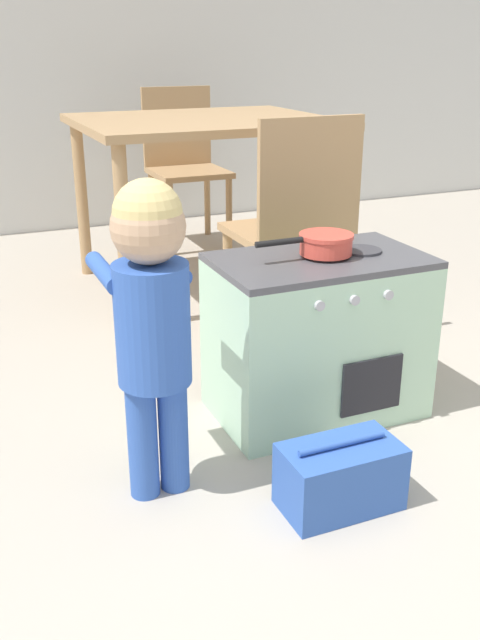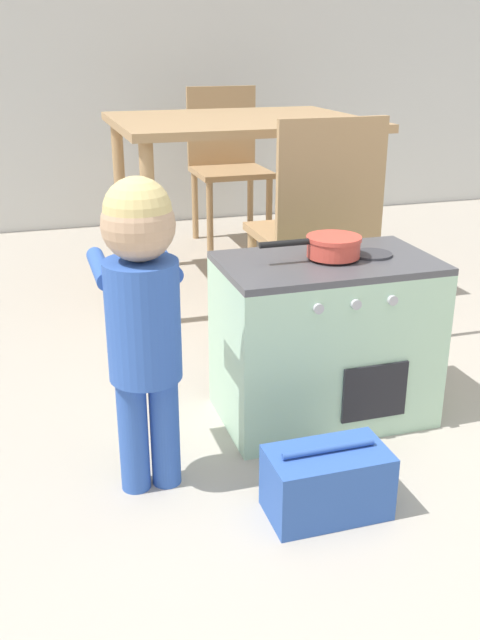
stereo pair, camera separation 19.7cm
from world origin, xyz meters
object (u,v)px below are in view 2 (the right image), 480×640
object	(u,v)px
dining_chair_near	(316,226)
child_figure	(142,299)
toy_basket	(327,482)
dining_chair_far	(227,161)
dining_table	(238,140)
toy_pot	(332,245)
play_kitchen	(324,340)

from	to	relation	value
dining_chair_near	child_figure	bearing A→B (deg)	-135.17
toy_basket	child_figure	bearing A→B (deg)	147.78
child_figure	dining_chair_far	xyz separation A→B (m)	(0.89, 2.32, -0.06)
dining_table	toy_basket	bearing A→B (deg)	-99.99
toy_pot	dining_chair_near	world-z (taller)	dining_chair_near
child_figure	toy_basket	world-z (taller)	child_figure
toy_basket	dining_table	distance (m)	1.90
play_kitchen	dining_table	bearing A→B (deg)	84.54
play_kitchen	dining_table	world-z (taller)	dining_table
toy_basket	dining_chair_far	xyz separation A→B (m)	(0.49, 2.57, 0.37)
play_kitchen	toy_pot	world-z (taller)	toy_pot
play_kitchen	dining_chair_near	bearing A→B (deg)	70.40
child_figure	dining_chair_near	bearing A→B (deg)	44.83
dining_chair_far	toy_pot	bearing A→B (deg)	82.09
play_kitchen	dining_table	size ratio (longest dim) A/B	0.57
play_kitchen	toy_pot	size ratio (longest dim) A/B	2.05
dining_table	dining_chair_far	world-z (taller)	dining_chair_far
play_kitchen	toy_basket	xyz separation A→B (m)	(-0.19, -0.47, -0.17)
toy_basket	dining_table	xyz separation A→B (m)	(0.31, 1.78, 0.59)
dining_table	dining_chair_near	distance (m)	0.79
play_kitchen	child_figure	size ratio (longest dim) A/B	0.77
toy_pot	dining_chair_near	size ratio (longest dim) A/B	0.36
toy_basket	dining_chair_near	world-z (taller)	dining_chair_near
dining_table	dining_chair_far	distance (m)	0.84
dining_table	dining_chair_far	xyz separation A→B (m)	(0.18, 0.79, -0.22)
toy_basket	dining_table	bearing A→B (deg)	80.01
child_figure	dining_chair_far	bearing A→B (deg)	69.11
toy_pot	dining_chair_far	size ratio (longest dim) A/B	0.36
play_kitchen	toy_basket	size ratio (longest dim) A/B	2.11
play_kitchen	dining_chair_near	xyz separation A→B (m)	(0.20, 0.56, 0.21)
child_figure	toy_pot	bearing A→B (deg)	20.36
play_kitchen	dining_chair_far	bearing A→B (deg)	81.79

